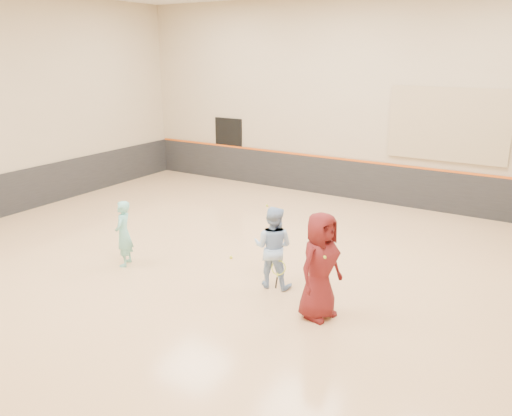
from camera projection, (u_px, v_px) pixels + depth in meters
The scene contains 14 objects.
room at pixel (245, 228), 10.65m from camera, with size 15.04×12.04×6.22m.
wainscot_back at pixel (348, 179), 15.58m from camera, with size 14.90×0.04×1.20m, color #232326.
wainscot_left at pixel (28, 189), 14.43m from camera, with size 0.04×11.90×1.20m, color #232326.
accent_stripe at pixel (349, 160), 15.39m from camera, with size 14.90×0.03×0.06m, color #D85914.
acoustic_panel at pixel (448, 125), 13.61m from camera, with size 3.20×0.08×2.00m, color tan.
doorway at pixel (229, 149), 17.68m from camera, with size 1.10×0.05×2.20m, color black.
girl at pixel (124, 234), 10.58m from camera, with size 0.52×0.34×1.43m, color #79D2CA.
instructor at pixel (273, 247), 9.59m from camera, with size 0.79×0.62×1.62m, color #9CC1F1.
young_man at pixel (320, 266), 8.42m from camera, with size 0.93×0.60×1.89m, color maroon.
held_racket at pixel (279, 268), 9.40m from camera, with size 0.28×0.28×0.60m, color #C7DD30, non-canonical shape.
spare_racket at pixel (317, 216), 13.75m from camera, with size 0.72×0.72×0.13m, color #CCD42E, non-canonical shape.
ball_under_racket at pixel (231, 257), 11.09m from camera, with size 0.07×0.07×0.07m, color yellow.
ball_in_hand at pixel (324, 258), 8.07m from camera, with size 0.07×0.07×0.07m, color #CBD832.
ball_beside_spare at pixel (267, 206), 14.83m from camera, with size 0.07×0.07×0.07m, color #D6E234.
Camera 1 is at (5.43, -8.45, 4.40)m, focal length 35.00 mm.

